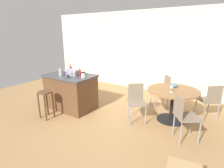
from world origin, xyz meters
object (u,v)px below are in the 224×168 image
object	(u,v)px
folding_chair_far	(184,115)
bottle_1	(60,73)
bottle_2	(71,69)
folding_chair_left	(210,99)
wine_glass	(172,88)
folding_chair_right	(162,88)
cup_3	(68,76)
bottle_0	(80,73)
wooden_stool	(45,99)
toolbox	(72,72)
cup_2	(61,70)
serving_bowl	(174,85)
cup_1	(84,74)
dining_table	(173,97)
folding_chair_near	(136,100)
kitchen_island	(71,92)
cup_0	(83,76)

from	to	relation	value
folding_chair_far	bottle_1	distance (m)	3.04
bottle_2	folding_chair_left	bearing A→B (deg)	16.66
bottle_2	wine_glass	distance (m)	2.70
folding_chair_right	cup_3	xyz separation A→B (m)	(-1.82, -1.66, 0.43)
cup_3	folding_chair_right	bearing A→B (deg)	42.25
folding_chair_right	cup_3	distance (m)	2.50
bottle_0	bottle_1	world-z (taller)	bottle_0
wooden_stool	toolbox	world-z (taller)	toolbox
cup_2	serving_bowl	distance (m)	3.02
cup_1	wine_glass	distance (m)	2.18
wine_glass	folding_chair_left	bearing A→B (deg)	45.15
bottle_1	bottle_0	bearing A→B (deg)	27.33
dining_table	folding_chair_near	distance (m)	0.82
cup_2	bottle_1	bearing A→B (deg)	-41.55
bottle_0	cup_2	bearing A→B (deg)	175.18
cup_1	serving_bowl	size ratio (longest dim) A/B	0.70
wooden_stool	cup_1	distance (m)	1.12
kitchen_island	toolbox	bearing A→B (deg)	27.66
wooden_stool	bottle_0	bearing A→B (deg)	63.09
wooden_stool	bottle_1	bearing A→B (deg)	95.48
wooden_stool	folding_chair_near	xyz separation A→B (m)	(1.85, 1.06, 0.03)
folding_chair_far	folding_chair_left	bearing A→B (deg)	75.00
folding_chair_near	folding_chair_far	distance (m)	1.12
folding_chair_near	folding_chair_right	xyz separation A→B (m)	(0.25, 1.09, 0.02)
folding_chair_near	bottle_1	bearing A→B (deg)	-165.11
folding_chair_far	bottle_1	world-z (taller)	bottle_1
folding_chair_near	bottle_0	distance (m)	1.56
kitchen_island	folding_chair_left	size ratio (longest dim) A/B	1.50
folding_chair_right	cup_3	size ratio (longest dim) A/B	8.00
bottle_0	wooden_stool	bearing A→B (deg)	-116.91
cup_2	serving_bowl	size ratio (longest dim) A/B	0.60
kitchen_island	cup_1	distance (m)	0.62
bottle_2	cup_3	xyz separation A→B (m)	(0.41, -0.49, -0.05)
wooden_stool	serving_bowl	distance (m)	3.05
wooden_stool	bottle_0	world-z (taller)	bottle_0
folding_chair_left	bottle_0	xyz separation A→B (m)	(-2.86, -1.22, 0.49)
cup_0	serving_bowl	world-z (taller)	cup_0
dining_table	serving_bowl	bearing A→B (deg)	101.14
cup_1	folding_chair_right	bearing A→B (deg)	35.93
kitchen_island	cup_3	bearing A→B (deg)	-51.20
kitchen_island	toolbox	xyz separation A→B (m)	(0.06, 0.03, 0.53)
wine_glass	cup_1	bearing A→B (deg)	-170.32
kitchen_island	cup_3	size ratio (longest dim) A/B	11.76
cup_0	wooden_stool	bearing A→B (deg)	-128.47
bottle_0	cup_0	bearing A→B (deg)	-24.59
wooden_stool	dining_table	size ratio (longest dim) A/B	0.58
bottle_0	cup_2	world-z (taller)	bottle_0
wooden_stool	cup_2	world-z (taller)	cup_2
folding_chair_right	cup_0	distance (m)	2.15
dining_table	bottle_0	size ratio (longest dim) A/B	5.27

